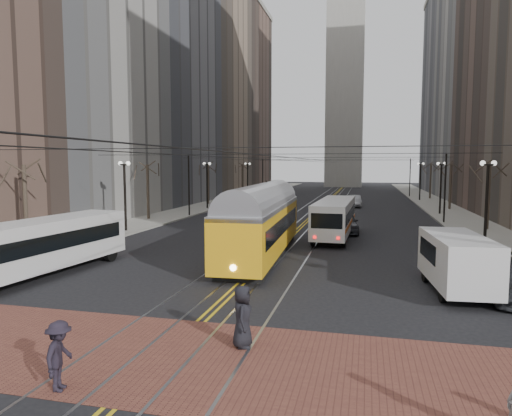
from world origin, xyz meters
The scene contains 23 objects.
ground centered at (0.00, 0.00, 0.00)m, with size 260.00×260.00×0.00m, color black.
sidewalk_left centered at (-15.00, 45.00, 0.07)m, with size 5.00×140.00×0.15m, color gray.
sidewalk_right centered at (15.00, 45.00, 0.07)m, with size 5.00×140.00×0.15m, color gray.
crosswalk_band centered at (0.00, -4.00, 0.01)m, with size 25.00×6.00×0.01m, color brown.
streetcar_rails centered at (0.00, 45.00, 0.00)m, with size 4.80×130.00×0.02m, color gray.
centre_lines centered at (0.00, 45.00, 0.01)m, with size 0.42×130.00×0.01m, color gold.
building_left_mid centered at (-25.50, 46.00, 17.00)m, with size 16.00×20.00×34.00m, color slate.
building_left_midfar centered at (-27.50, 66.00, 26.00)m, with size 20.00×20.00×52.00m, color gray.
building_left_far centered at (-25.50, 86.00, 20.00)m, with size 16.00×20.00×40.00m, color brown.
building_right_midfar centered at (27.50, 66.00, 26.00)m, with size 20.00×20.00×52.00m, color #9A9791.
building_right_far centered at (25.50, 86.00, 20.00)m, with size 16.00×20.00×40.00m, color slate.
clock_tower centered at (0.00, 102.00, 35.96)m, with size 12.00×12.00×66.00m.
lamp_posts centered at (0.00, 28.75, 2.80)m, with size 27.60×57.20×5.60m.
street_trees centered at (0.00, 35.25, 2.80)m, with size 31.68×53.28×5.60m.
trolley_wires centered at (0.00, 34.83, 3.77)m, with size 25.96×120.00×6.60m.
transit_bus centered at (-10.14, 3.05, 1.42)m, with size 2.37×11.39×2.85m, color silver.
streetcar centered at (-0.50, 11.02, 1.71)m, with size 2.70×14.53×3.43m, color yellow.
rear_bus centered at (3.36, 19.42, 1.44)m, with size 2.40×11.02×2.88m, color silver.
cargo_van centered at (9.60, 5.23, 1.26)m, with size 2.19×5.70×2.52m, color silver.
sedan_grey centered at (4.00, 22.00, 0.86)m, with size 2.02×5.03×1.71m, color #3D3F45.
sedan_silver centered at (4.15, 45.80, 0.77)m, with size 1.62×4.65×1.53m, color #939599.
pedestrian_a centered at (2.05, -2.81, 0.97)m, with size 0.94×0.61×1.92m, color black.
pedestrian_d centered at (-1.66, -6.50, 0.90)m, with size 1.14×0.66×1.77m, color black.
Camera 1 is at (5.66, -15.95, 5.63)m, focal length 32.00 mm.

